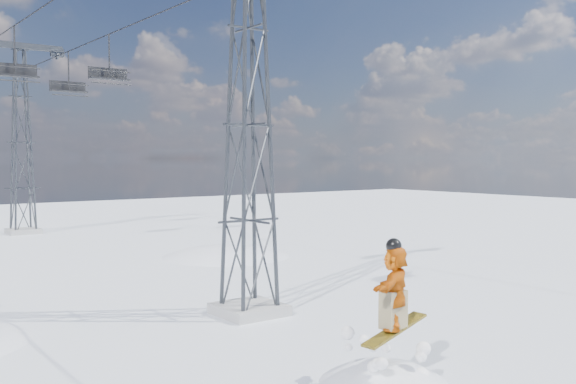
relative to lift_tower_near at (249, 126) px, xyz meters
name	(u,v)px	position (x,y,z in m)	size (l,w,h in m)	color
lift_tower_near	(249,126)	(0.00, 0.00, 0.00)	(5.20, 1.80, 11.43)	#999999
lift_tower_far	(22,143)	(0.00, 25.00, 0.00)	(5.20, 1.80, 11.43)	#999999
haul_cables	(101,10)	(0.00, 11.50, 5.38)	(4.46, 51.00, 0.06)	black
lift_chair_mid	(109,75)	(2.20, 16.46, 3.35)	(2.05, 0.59, 2.54)	black
lift_chair_far	(15,71)	(-2.20, 17.13, 3.25)	(2.15, 0.62, 2.66)	black
lift_chair_extra	(69,88)	(2.20, 22.93, 3.27)	(2.13, 0.61, 2.64)	black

